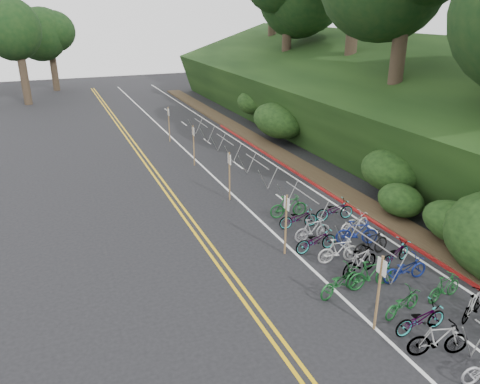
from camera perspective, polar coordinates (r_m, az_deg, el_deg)
The scene contains 9 objects.
ground at distance 14.89m, azimuth 12.60°, elevation -16.46°, with size 120.00×120.00×0.00m, color black.
road_markings at distance 22.85m, azimuth -0.37°, elevation -1.74°, with size 7.47×80.00×0.01m.
red_curb at distance 26.54m, azimuth 8.26°, elevation 1.52°, with size 0.25×28.00×0.10m, color maroon.
embankment at distance 35.44m, azimuth 13.01°, elevation 10.49°, with size 14.30×48.14×9.11m.
bike_racks_rest at distance 25.92m, azimuth 2.07°, elevation 3.13°, with size 1.14×23.00×1.17m.
signpost_near at distance 14.49m, azimuth 16.58°, elevation -11.19°, with size 0.08×0.40×2.49m.
signposts_rest at distance 25.79m, azimuth -3.71°, elevation 4.34°, with size 0.08×18.40×2.50m.
bike_front at distance 16.33m, azimuth 12.07°, elevation -10.59°, with size 1.85×0.65×0.97m, color #144C1E.
bike_valet at distance 17.80m, azimuth 16.27°, elevation -8.12°, with size 3.40×12.86×1.08m.
Camera 1 is at (-7.23, -9.37, 9.05)m, focal length 35.00 mm.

